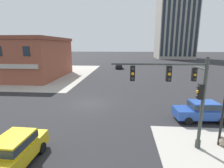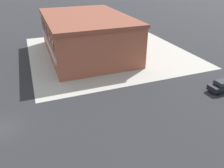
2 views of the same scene
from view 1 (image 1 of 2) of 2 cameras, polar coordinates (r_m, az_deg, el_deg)
name	(u,v)px [view 1 (image 1 of 2)]	position (r m, az deg, el deg)	size (l,w,h in m)	color
ground_plane	(89,104)	(19.45, -7.49, -6.40)	(320.00, 320.00, 0.00)	#262628
sidewalk_far_corner	(22,73)	(45.32, -27.53, 3.18)	(32.00, 32.00, 0.02)	#A8A399
traffic_signal_main	(184,89)	(11.29, 22.56, -1.66)	(5.60, 2.09, 5.67)	#383D38
bollard_sphere_curb_a	(224,141)	(13.67, 33.00, -15.40)	(0.68, 0.68, 0.68)	gray
car_main_southbound_near	(13,151)	(10.96, -29.74, -18.59)	(1.99, 4.45, 1.68)	gold
car_main_southbound_far	(119,65)	(48.15, 2.31, 6.17)	(2.00, 4.46, 1.68)	black
car_cross_eastbound	(202,110)	(16.67, 27.42, -7.69)	(4.51, 2.11, 1.68)	#23479E
storefront_block_near_corner	(5,57)	(41.53, -31.68, 7.46)	(23.21, 15.66, 7.81)	brown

